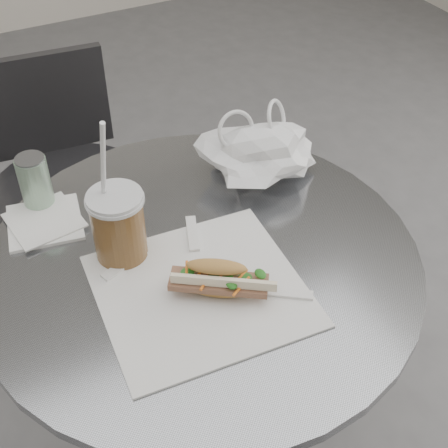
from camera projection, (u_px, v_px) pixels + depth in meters
name	position (u px, v px, depth m)	size (l,w,h in m)	color
cafe_table	(204.00, 353.00, 1.26)	(0.76, 0.76, 0.74)	slate
chair_far	(75.00, 220.00, 1.74)	(0.41, 0.43, 0.78)	#2F2E31
sandwich_paper	(200.00, 290.00, 1.01)	(0.32, 0.31, 0.00)	white
banh_mi	(218.00, 279.00, 0.99)	(0.20, 0.17, 0.07)	#BC8747
iced_coffee	(118.00, 225.00, 1.03)	(0.10, 0.10, 0.28)	olive
sunglasses	(255.00, 155.00, 1.27)	(0.11, 0.10, 0.05)	black
plastic_bag	(260.00, 154.00, 1.21)	(0.22, 0.17, 0.11)	white
napkin_stack	(45.00, 222.00, 1.14)	(0.15, 0.15, 0.01)	white
drink_can	(35.00, 182.00, 1.14)	(0.06, 0.06, 0.11)	#528D5C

